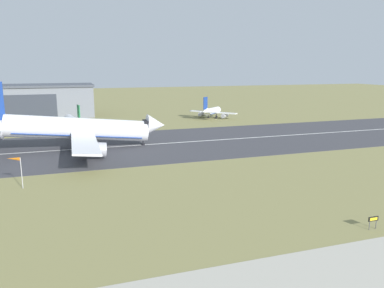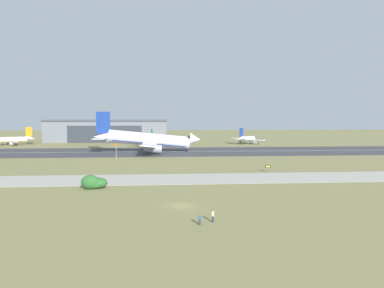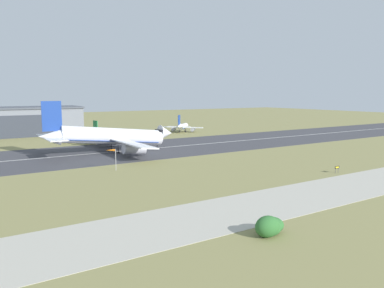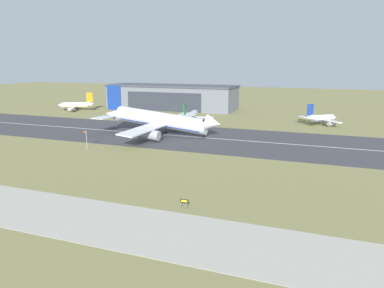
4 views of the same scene
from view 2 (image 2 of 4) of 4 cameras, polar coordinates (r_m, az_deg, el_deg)
ground_plane at (r=117.79m, az=-2.91°, el=-3.51°), size 678.92×678.92×0.00m
runway_strip at (r=169.48m, az=-3.44°, el=-1.17°), size 438.92×45.24×0.06m
runway_centreline at (r=169.47m, az=-3.44°, el=-1.16°), size 395.03×0.70×0.01m
taxiway_road at (r=94.95m, az=-2.48°, el=-5.33°), size 329.19×16.29×0.05m
hangar_building at (r=245.70m, az=-12.78°, el=2.00°), size 75.97×23.60×13.96m
airplane_landing at (r=169.10m, az=-6.63°, el=0.62°), size 48.52×55.80×18.06m
airplane_parked_west at (r=233.15m, az=-25.49°, el=0.57°), size 21.31×22.39×9.96m
airplane_parked_centre at (r=219.82m, az=8.47°, el=0.76°), size 18.32×18.85×9.47m
airplane_parked_east at (r=201.38m, az=-6.48°, el=0.44°), size 21.47×26.14×9.70m
shrub_clump at (r=84.69m, az=-14.74°, el=-5.75°), size 5.53×4.08×3.10m
windsock_pole at (r=140.00m, az=-11.91°, el=-0.24°), size 2.50×1.61×5.81m
runway_sign at (r=109.31m, az=11.51°, el=-3.45°), size 1.61×0.13×1.83m
spectator_left at (r=55.23m, az=1.16°, el=-11.39°), size 0.40×0.24×1.60m
spectator_right at (r=56.61m, az=3.19°, el=-10.83°), size 0.40×0.24×1.88m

